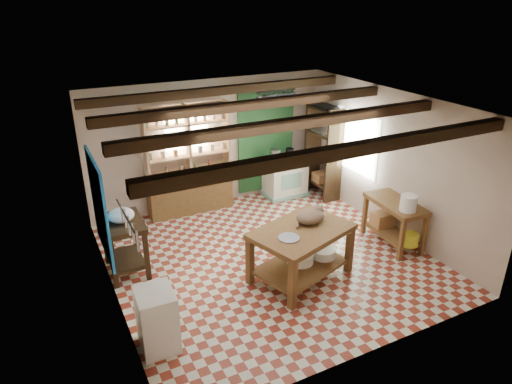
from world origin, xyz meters
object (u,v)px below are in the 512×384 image
prep_table (125,246)px  cat (310,217)px  stove (285,177)px  white_cabinet (157,320)px  right_counter (393,223)px  work_table (301,253)px

prep_table → cat: bearing=-25.1°
stove → white_cabinet: stove is taller
white_cabinet → right_counter: right_counter is taller
work_table → white_cabinet: size_ratio=1.85×
stove → cat: size_ratio=1.88×
white_cabinet → right_counter: bearing=11.0°
work_table → prep_table: (-2.38, 1.40, 0.02)m
cat → work_table: bearing=-178.7°
white_cabinet → work_table: bearing=14.3°
work_table → right_counter: work_table is taller
white_cabinet → stove: bearing=44.2°
work_table → white_cabinet: bearing=174.1°
work_table → cat: size_ratio=3.24×
prep_table → work_table: bearing=-29.5°
prep_table → right_counter: bearing=-14.9°
stove → right_counter: 2.78m
white_cabinet → cat: (2.62, 0.62, 0.55)m
stove → cat: (-1.15, -2.74, 0.53)m
work_table → right_counter: size_ratio=1.31×
prep_table → white_cabinet: 1.89m
cat → prep_table: bearing=126.4°
work_table → right_counter: (2.00, 0.15, -0.02)m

